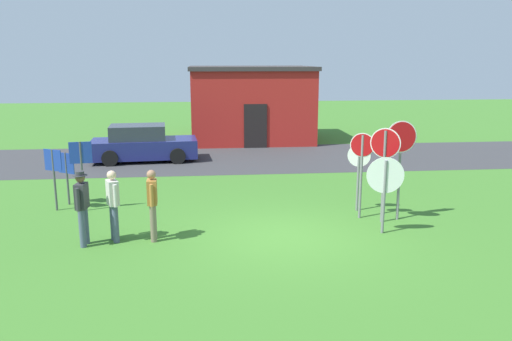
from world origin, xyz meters
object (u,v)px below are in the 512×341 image
info_panel_middle (67,169)px  info_panel_rightmost (54,169)px  person_in_teal (152,201)px  stop_sign_rear_left (359,167)px  info_panel_leftmost (81,164)px  parked_car_on_street (143,145)px  stop_sign_leaning_right (385,158)px  stop_sign_rear_right (385,182)px  stop_sign_nearest (362,162)px  person_holding_notes (113,202)px  person_near_signs (82,204)px  stop_sign_far_back (401,152)px

info_panel_middle → info_panel_rightmost: size_ratio=0.88×
person_in_teal → info_panel_middle: person_in_teal is taller
stop_sign_rear_left → info_panel_leftmost: 7.66m
parked_car_on_street → stop_sign_leaning_right: stop_sign_leaning_right is taller
stop_sign_rear_left → stop_sign_rear_right: size_ratio=0.99×
parked_car_on_street → info_panel_rightmost: size_ratio=2.54×
stop_sign_nearest → person_in_teal: 5.48m
info_panel_leftmost → parked_car_on_street: bearing=83.4°
stop_sign_rear_right → info_panel_rightmost: (-8.47, 2.80, -0.09)m
stop_sign_leaning_right → person_holding_notes: (-6.68, -0.74, -0.75)m
parked_car_on_street → person_near_signs: size_ratio=2.55×
stop_sign_leaning_right → person_in_teal: 5.88m
stop_sign_rear_right → person_holding_notes: size_ratio=1.12×
info_panel_leftmost → info_panel_middle: 0.96m
stop_sign_rear_left → person_in_teal: 5.78m
stop_sign_rear_left → person_near_signs: stop_sign_rear_left is taller
parked_car_on_street → stop_sign_nearest: bearing=-52.1°
stop_sign_nearest → person_near_signs: stop_sign_nearest is taller
stop_sign_nearest → info_panel_middle: bearing=165.4°
stop_sign_rear_left → info_panel_leftmost: (-7.63, 0.74, 0.09)m
parked_car_on_street → stop_sign_rear_left: bearing=-49.2°
person_in_teal → info_panel_rightmost: 4.02m
parked_car_on_street → info_panel_middle: 6.62m
person_holding_notes → info_panel_leftmost: info_panel_leftmost is taller
stop_sign_nearest → info_panel_rightmost: stop_sign_nearest is taller
parked_car_on_street → person_in_teal: 9.84m
parked_car_on_street → person_in_teal: bearing=-82.1°
stop_sign_rear_right → stop_sign_leaning_right: bearing=72.3°
stop_sign_rear_right → stop_sign_nearest: bearing=98.4°
parked_car_on_street → person_holding_notes: (0.45, -9.72, 0.26)m
person_in_teal → stop_sign_far_back: bearing=8.9°
stop_sign_far_back → stop_sign_nearest: bearing=168.4°
stop_sign_leaning_right → info_panel_leftmost: stop_sign_leaning_right is taller
stop_sign_leaning_right → info_panel_rightmost: 8.97m
parked_car_on_street → stop_sign_rear_left: size_ratio=2.35×
stop_sign_rear_left → info_panel_rightmost: 8.46m
person_near_signs → info_panel_leftmost: info_panel_leftmost is taller
stop_sign_rear_left → person_holding_notes: 6.62m
person_in_teal → stop_sign_nearest: bearing=12.6°
parked_car_on_street → person_holding_notes: size_ratio=2.62×
stop_sign_nearest → person_in_teal: stop_sign_nearest is taller
stop_sign_leaning_right → person_near_signs: size_ratio=1.43×
parked_car_on_street → info_panel_rightmost: info_panel_rightmost is taller
stop_sign_rear_right → info_panel_leftmost: size_ratio=0.97×
info_panel_middle → parked_car_on_street: bearing=77.6°
person_near_signs → info_panel_middle: (-1.23, 3.49, 0.07)m
stop_sign_rear_left → person_holding_notes: size_ratio=1.12×
parked_car_on_street → person_near_signs: bearing=-91.1°
stop_sign_nearest → stop_sign_far_back: size_ratio=0.87×
stop_sign_rear_right → info_panel_leftmost: (-7.68, 2.68, 0.07)m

